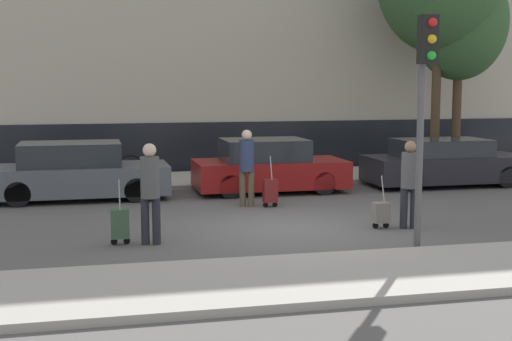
{
  "coord_description": "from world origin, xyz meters",
  "views": [
    {
      "loc": [
        -3.85,
        -13.4,
        2.92
      ],
      "look_at": [
        -0.27,
        1.8,
        0.95
      ],
      "focal_mm": 50.0,
      "sensor_mm": 36.0,
      "label": 1
    }
  ],
  "objects_px": {
    "parked_car_0": "(76,173)",
    "traffic_light": "(424,86)",
    "bare_tree_near_crossing": "(460,23)",
    "pedestrian_right": "(410,179)",
    "parked_car_2": "(445,164)",
    "parked_car_1": "(268,167)",
    "trolley_right": "(381,213)",
    "parked_bicycle": "(112,167)",
    "trolley_center": "(270,191)",
    "trolley_left": "(120,224)",
    "pedestrian_center": "(247,163)",
    "pedestrian_left": "(150,187)"
  },
  "relations": [
    {
      "from": "pedestrian_right",
      "to": "parked_car_0",
      "type": "bearing_deg",
      "value": 155.65
    },
    {
      "from": "parked_car_0",
      "to": "pedestrian_left",
      "type": "xyz_separation_m",
      "value": [
        1.37,
        -5.37,
        0.38
      ]
    },
    {
      "from": "trolley_center",
      "to": "pedestrian_right",
      "type": "height_order",
      "value": "pedestrian_right"
    },
    {
      "from": "trolley_right",
      "to": "pedestrian_center",
      "type": "bearing_deg",
      "value": 124.22
    },
    {
      "from": "trolley_right",
      "to": "trolley_center",
      "type": "bearing_deg",
      "value": 118.68
    },
    {
      "from": "parked_car_1",
      "to": "bare_tree_near_crossing",
      "type": "bearing_deg",
      "value": 18.73
    },
    {
      "from": "pedestrian_center",
      "to": "bare_tree_near_crossing",
      "type": "xyz_separation_m",
      "value": [
        7.68,
        4.28,
        3.67
      ]
    },
    {
      "from": "parked_car_0",
      "to": "traffic_light",
      "type": "distance_m",
      "value": 9.34
    },
    {
      "from": "bare_tree_near_crossing",
      "to": "parked_bicycle",
      "type": "bearing_deg",
      "value": 179.13
    },
    {
      "from": "pedestrian_right",
      "to": "bare_tree_near_crossing",
      "type": "height_order",
      "value": "bare_tree_near_crossing"
    },
    {
      "from": "parked_car_1",
      "to": "trolley_left",
      "type": "distance_m",
      "value": 6.7
    },
    {
      "from": "bare_tree_near_crossing",
      "to": "pedestrian_center",
      "type": "bearing_deg",
      "value": -150.86
    },
    {
      "from": "parked_car_1",
      "to": "parked_car_2",
      "type": "distance_m",
      "value": 5.09
    },
    {
      "from": "trolley_center",
      "to": "traffic_light",
      "type": "distance_m",
      "value": 5.56
    },
    {
      "from": "parked_car_2",
      "to": "pedestrian_right",
      "type": "bearing_deg",
      "value": -124.4
    },
    {
      "from": "parked_car_1",
      "to": "pedestrian_right",
      "type": "xyz_separation_m",
      "value": [
        1.56,
        -5.19,
        0.34
      ]
    },
    {
      "from": "pedestrian_center",
      "to": "traffic_light",
      "type": "distance_m",
      "value": 5.64
    },
    {
      "from": "pedestrian_right",
      "to": "bare_tree_near_crossing",
      "type": "xyz_separation_m",
      "value": [
        5.09,
        7.44,
        3.7
      ]
    },
    {
      "from": "pedestrian_right",
      "to": "parked_car_2",
      "type": "bearing_deg",
      "value": 69.71
    },
    {
      "from": "parked_car_0",
      "to": "trolley_right",
      "type": "bearing_deg",
      "value": -40.14
    },
    {
      "from": "parked_car_1",
      "to": "parked_car_2",
      "type": "bearing_deg",
      "value": -0.36
    },
    {
      "from": "pedestrian_left",
      "to": "traffic_light",
      "type": "height_order",
      "value": "traffic_light"
    },
    {
      "from": "pedestrian_center",
      "to": "parked_bicycle",
      "type": "bearing_deg",
      "value": -35.23
    },
    {
      "from": "trolley_right",
      "to": "bare_tree_near_crossing",
      "type": "distance_m",
      "value": 10.21
    },
    {
      "from": "trolley_left",
      "to": "pedestrian_left",
      "type": "bearing_deg",
      "value": -11.64
    },
    {
      "from": "parked_car_2",
      "to": "parked_bicycle",
      "type": "distance_m",
      "value": 9.39
    },
    {
      "from": "trolley_left",
      "to": "bare_tree_near_crossing",
      "type": "height_order",
      "value": "bare_tree_near_crossing"
    },
    {
      "from": "parked_car_2",
      "to": "trolley_left",
      "type": "relative_size",
      "value": 3.83
    },
    {
      "from": "parked_bicycle",
      "to": "pedestrian_left",
      "type": "bearing_deg",
      "value": -86.88
    },
    {
      "from": "parked_car_0",
      "to": "traffic_light",
      "type": "height_order",
      "value": "traffic_light"
    },
    {
      "from": "parked_car_1",
      "to": "parked_bicycle",
      "type": "relative_size",
      "value": 2.23
    },
    {
      "from": "pedestrian_left",
      "to": "parked_bicycle",
      "type": "distance_m",
      "value": 7.86
    },
    {
      "from": "parked_car_2",
      "to": "bare_tree_near_crossing",
      "type": "height_order",
      "value": "bare_tree_near_crossing"
    },
    {
      "from": "parked_bicycle",
      "to": "trolley_center",
      "type": "bearing_deg",
      "value": -53.33
    },
    {
      "from": "parked_car_1",
      "to": "pedestrian_center",
      "type": "xyz_separation_m",
      "value": [
        -1.03,
        -2.03,
        0.37
      ]
    },
    {
      "from": "parked_car_0",
      "to": "parked_car_2",
      "type": "xyz_separation_m",
      "value": [
        10.01,
        0.01,
        -0.04
      ]
    },
    {
      "from": "parked_car_2",
      "to": "pedestrian_center",
      "type": "xyz_separation_m",
      "value": [
        -6.13,
        -2.0,
        0.4
      ]
    },
    {
      "from": "trolley_right",
      "to": "pedestrian_right",
      "type": "bearing_deg",
      "value": -14.04
    },
    {
      "from": "parked_car_2",
      "to": "trolley_left",
      "type": "distance_m",
      "value": 10.59
    },
    {
      "from": "pedestrian_left",
      "to": "trolley_left",
      "type": "xyz_separation_m",
      "value": [
        -0.54,
        0.11,
        -0.66
      ]
    },
    {
      "from": "bare_tree_near_crossing",
      "to": "trolley_left",
      "type": "bearing_deg",
      "value": -144.85
    },
    {
      "from": "parked_car_1",
      "to": "pedestrian_center",
      "type": "bearing_deg",
      "value": -117.01
    },
    {
      "from": "traffic_light",
      "to": "bare_tree_near_crossing",
      "type": "xyz_separation_m",
      "value": [
        5.73,
        9.26,
        1.86
      ]
    },
    {
      "from": "trolley_center",
      "to": "traffic_light",
      "type": "relative_size",
      "value": 0.3
    },
    {
      "from": "pedestrian_center",
      "to": "parked_bicycle",
      "type": "height_order",
      "value": "pedestrian_center"
    },
    {
      "from": "pedestrian_right",
      "to": "pedestrian_center",
      "type": "bearing_deg",
      "value": 143.47
    },
    {
      "from": "parked_car_1",
      "to": "traffic_light",
      "type": "distance_m",
      "value": 7.39
    },
    {
      "from": "pedestrian_right",
      "to": "traffic_light",
      "type": "bearing_deg",
      "value": -95.5
    },
    {
      "from": "pedestrian_right",
      "to": "bare_tree_near_crossing",
      "type": "bearing_deg",
      "value": 69.78
    },
    {
      "from": "pedestrian_center",
      "to": "trolley_right",
      "type": "bearing_deg",
      "value": 145.46
    }
  ]
}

